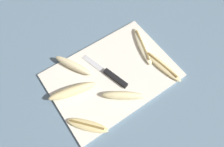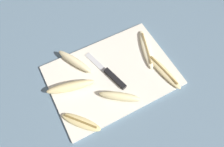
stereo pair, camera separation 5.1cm
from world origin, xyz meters
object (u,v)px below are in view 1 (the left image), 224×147
banana_bright_far (142,46)px  banana_ripe_center (162,66)px  banana_spotted_left (88,125)px  knife (111,76)px  banana_mellow_near (72,91)px  banana_soft_right (123,95)px  banana_cream_curved (73,65)px

banana_bright_far → banana_ripe_center: bearing=-88.5°
banana_bright_far → banana_spotted_left: banana_spotted_left is taller
banana_ripe_center → banana_bright_far: bearing=91.5°
knife → banana_spotted_left: size_ratio=1.58×
banana_mellow_near → banana_ripe_center: bearing=-16.6°
knife → banana_bright_far: (0.20, 0.05, 0.00)m
knife → banana_soft_right: 0.10m
banana_bright_far → banana_mellow_near: size_ratio=1.06×
knife → banana_soft_right: banana_soft_right is taller
banana_bright_far → banana_cream_curved: size_ratio=1.18×
banana_bright_far → banana_ripe_center: same height
knife → banana_mellow_near: banana_mellow_near is taller
knife → banana_mellow_near: 0.17m
banana_cream_curved → banana_soft_right: bearing=-68.3°
banana_bright_far → banana_soft_right: size_ratio=1.37×
banana_spotted_left → banana_mellow_near: 0.15m
banana_bright_far → banana_mellow_near: bearing=-177.3°
banana_soft_right → banana_cream_curved: bearing=111.7°
banana_cream_curved → knife: bearing=-50.8°
banana_bright_far → banana_mellow_near: banana_mellow_near is taller
banana_soft_right → banana_spotted_left: (-0.18, -0.02, -0.01)m
banana_soft_right → banana_ripe_center: banana_soft_right is taller
banana_spotted_left → banana_ripe_center: bearing=5.5°
banana_bright_far → banana_spotted_left: bearing=-157.0°
knife → banana_mellow_near: (-0.17, 0.03, 0.01)m
banana_ripe_center → banana_cream_curved: 0.38m
banana_ripe_center → banana_spotted_left: bearing=-174.5°
banana_soft_right → banana_spotted_left: 0.18m
banana_bright_far → banana_soft_right: banana_soft_right is taller
banana_ripe_center → banana_cream_curved: size_ratio=1.18×
banana_bright_far → banana_cream_curved: (-0.31, 0.08, 0.01)m
banana_bright_far → banana_spotted_left: 0.43m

